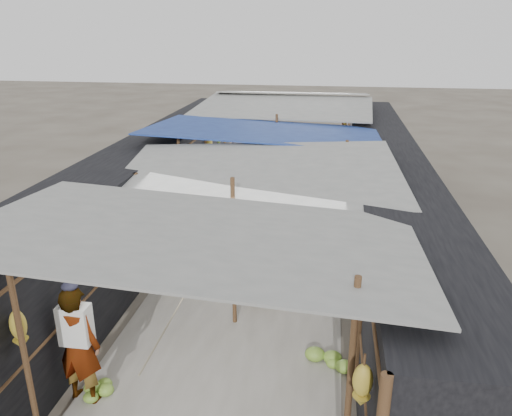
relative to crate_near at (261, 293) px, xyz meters
The scene contains 13 objects.
aisle_slab 2.70m from the crate_near, 97.03° to the left, with size 3.60×16.00×0.02m, color #9E998E.
stall_left 4.16m from the crate_near, 138.57° to the left, with size 1.40×15.00×2.30m, color black.
stall_right 3.71m from the crate_near, 48.44° to the left, with size 1.40×15.00×2.30m, color black.
crate_near is the anchor object (origin of this frame).
crate_mid 1.83m from the crate_near, 50.37° to the left, with size 0.56×0.44×0.33m, color olive.
crate_back 5.69m from the crate_near, 94.43° to the left, with size 0.41×0.34×0.26m, color olive.
black_basin 3.04m from the crate_near, 69.27° to the left, with size 0.67×0.67×0.20m, color black.
vendor_elderly 3.64m from the crate_near, 123.84° to the right, with size 0.63×0.41×1.73m, color silver.
shopper_blue 3.57m from the crate_near, 94.55° to the left, with size 0.69×0.54×1.42m, color #2153A8.
vendor_seated 4.94m from the crate_near, 76.93° to the left, with size 0.57×0.33×0.88m, color #504A46.
market_canopy 3.80m from the crate_near, 95.69° to the left, with size 5.62×15.20×2.77m.
hanging_bananas 2.88m from the crate_near, 99.28° to the left, with size 3.96×13.71×0.73m.
floor_bananas 2.90m from the crate_near, 103.87° to the left, with size 3.76×10.28×0.33m.
Camera 1 is at (1.49, -4.24, 4.79)m, focal length 35.00 mm.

